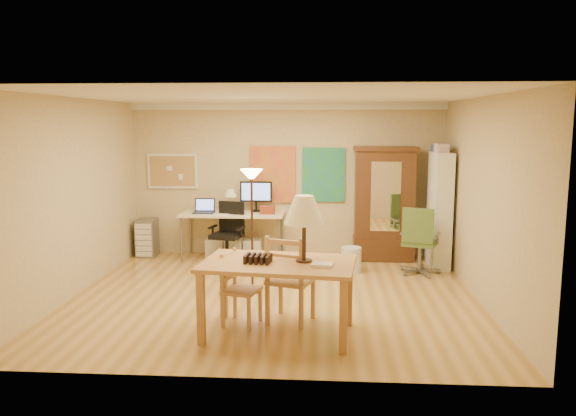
# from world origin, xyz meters

# --- Properties ---
(floor) EXTENTS (5.50, 5.50, 0.00)m
(floor) POSITION_xyz_m (0.00, 0.00, 0.00)
(floor) COLOR #A27939
(floor) RESTS_ON ground
(crown_molding) EXTENTS (5.50, 0.08, 0.12)m
(crown_molding) POSITION_xyz_m (0.00, 2.46, 2.64)
(crown_molding) COLOR white
(crown_molding) RESTS_ON floor
(corkboard) EXTENTS (0.90, 0.04, 0.62)m
(corkboard) POSITION_xyz_m (-2.05, 2.47, 1.50)
(corkboard) COLOR tan
(corkboard) RESTS_ON floor
(art_panel_left) EXTENTS (0.80, 0.04, 1.00)m
(art_panel_left) POSITION_xyz_m (-0.25, 2.47, 1.45)
(art_panel_left) COLOR gold
(art_panel_left) RESTS_ON floor
(art_panel_right) EXTENTS (0.75, 0.04, 0.95)m
(art_panel_right) POSITION_xyz_m (0.65, 2.47, 1.45)
(art_panel_right) COLOR teal
(art_panel_right) RESTS_ON floor
(dining_table) EXTENTS (1.78, 1.18, 1.57)m
(dining_table) POSITION_xyz_m (0.27, -1.37, 1.00)
(dining_table) COLOR #9C5C33
(dining_table) RESTS_ON floor
(ladder_chair_back) EXTENTS (0.62, 0.60, 1.06)m
(ladder_chair_back) POSITION_xyz_m (0.27, -0.98, 0.50)
(ladder_chair_back) COLOR tan
(ladder_chair_back) RESTS_ON floor
(ladder_chair_left) EXTENTS (0.48, 0.49, 0.87)m
(ladder_chair_left) POSITION_xyz_m (-0.32, -1.08, 0.41)
(ladder_chair_left) COLOR tan
(ladder_chair_left) RESTS_ON floor
(torchiere_lamp) EXTENTS (0.31, 0.31, 1.73)m
(torchiere_lamp) POSITION_xyz_m (-0.33, 0.20, 1.39)
(torchiere_lamp) COLOR #41231A
(torchiere_lamp) RESTS_ON floor
(computer_desk) EXTENTS (1.78, 0.78, 1.34)m
(computer_desk) POSITION_xyz_m (-0.88, 2.16, 0.49)
(computer_desk) COLOR beige
(computer_desk) RESTS_ON floor
(office_chair_black) EXTENTS (0.64, 0.64, 1.03)m
(office_chair_black) POSITION_xyz_m (-0.95, 1.80, 0.28)
(office_chair_black) COLOR black
(office_chair_black) RESTS_ON floor
(office_chair_green) EXTENTS (0.66, 0.66, 1.07)m
(office_chair_green) POSITION_xyz_m (2.16, 1.31, 0.29)
(office_chair_green) COLOR slate
(office_chair_green) RESTS_ON floor
(drawer_cart) EXTENTS (0.33, 0.40, 0.66)m
(drawer_cart) POSITION_xyz_m (-2.48, 2.20, 0.33)
(drawer_cart) COLOR slate
(drawer_cart) RESTS_ON floor
(armoire) EXTENTS (1.07, 0.51, 1.96)m
(armoire) POSITION_xyz_m (1.70, 2.24, 0.85)
(armoire) COLOR #3C1E10
(armoire) RESTS_ON floor
(bookshelf) EXTENTS (0.28, 0.75, 1.89)m
(bookshelf) POSITION_xyz_m (2.55, 1.80, 0.94)
(bookshelf) COLOR white
(bookshelf) RESTS_ON floor
(wastebin) EXTENTS (0.32, 0.32, 0.40)m
(wastebin) POSITION_xyz_m (1.11, 1.35, 0.20)
(wastebin) COLOR silver
(wastebin) RESTS_ON floor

